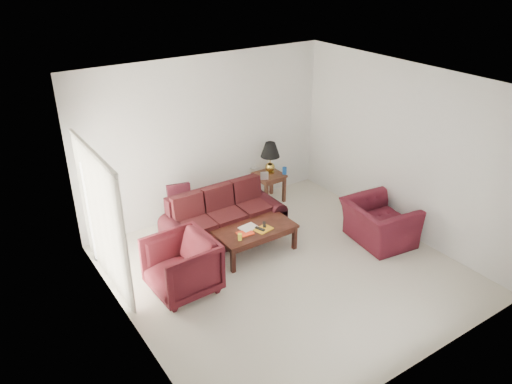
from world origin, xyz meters
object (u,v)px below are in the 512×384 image
sofa (224,217)px  end_table (269,187)px  armchair_left (182,266)px  floor_lamp (96,211)px  coffee_table (255,240)px  armchair_right (379,223)px

sofa → end_table: sofa is taller
end_table → armchair_left: size_ratio=0.61×
floor_lamp → sofa: bearing=-16.8°
end_table → floor_lamp: bearing=-177.4°
coffee_table → end_table: bearing=30.2°
end_table → coffee_table: bearing=-131.9°
sofa → armchair_left: 1.58m
armchair_right → end_table: bearing=23.8°
armchair_left → coffee_table: armchair_left is taller
floor_lamp → armchair_left: floor_lamp is taller
sofa → floor_lamp: 2.14m
armchair_left → coffee_table: size_ratio=0.71×
sofa → coffee_table: sofa is taller
armchair_right → floor_lamp: bearing=70.0°
end_table → coffee_table: (-1.29, -1.44, -0.06)m
end_table → floor_lamp: floor_lamp is taller
armchair_right → sofa: bearing=61.7°
floor_lamp → armchair_right: size_ratio=1.57×
floor_lamp → end_table: bearing=2.6°
floor_lamp → armchair_left: size_ratio=1.86×
floor_lamp → armchair_left: bearing=-64.8°
armchair_left → coffee_table: (1.48, 0.25, -0.20)m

